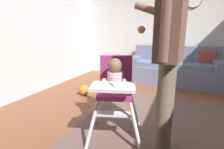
% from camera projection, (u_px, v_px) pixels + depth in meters
% --- Properties ---
extents(ground, '(6.09, 7.01, 0.10)m').
position_uv_depth(ground, '(144.00, 128.00, 2.23)').
color(ground, brown).
extents(wall_far, '(5.29, 0.06, 2.74)m').
position_uv_depth(wall_far, '(169.00, 25.00, 4.36)').
color(wall_far, silver).
rests_on(wall_far, ground).
extents(wall_left, '(0.06, 6.01, 2.74)m').
position_uv_depth(wall_left, '(23.00, 21.00, 3.01)').
color(wall_left, silver).
rests_on(wall_left, ground).
extents(area_rug, '(2.07, 2.66, 0.01)m').
position_uv_depth(area_rug, '(160.00, 137.00, 1.93)').
color(area_rug, brown).
rests_on(area_rug, ground).
extents(couch, '(1.99, 0.86, 0.86)m').
position_uv_depth(couch, '(174.00, 69.00, 4.05)').
color(couch, slate).
rests_on(couch, ground).
extents(high_chair, '(0.75, 0.83, 0.92)m').
position_uv_depth(high_chair, '(115.00, 84.00, 1.83)').
color(high_chair, silver).
rests_on(high_chair, ground).
extents(adult_standing, '(0.51, 0.53, 1.68)m').
position_uv_depth(adult_standing, '(168.00, 57.00, 1.51)').
color(adult_standing, '#695E4A').
rests_on(adult_standing, ground).
extents(toy_ball, '(0.20, 0.20, 0.20)m').
position_uv_depth(toy_ball, '(84.00, 90.00, 3.26)').
color(toy_ball, orange).
rests_on(toy_ball, ground).
extents(wall_clock, '(0.34, 0.04, 0.34)m').
position_uv_depth(wall_clock, '(194.00, 0.00, 4.00)').
color(wall_clock, white).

